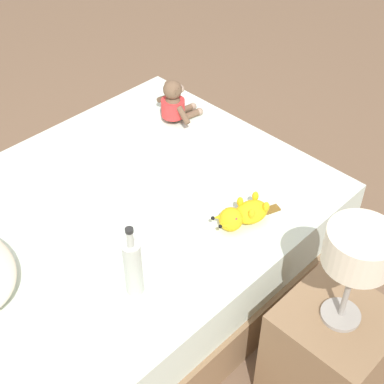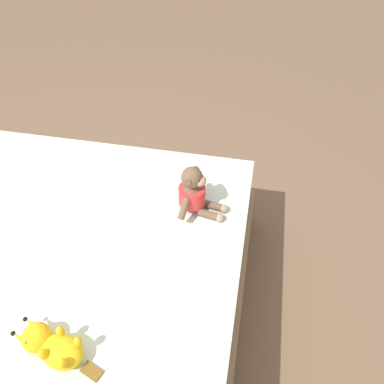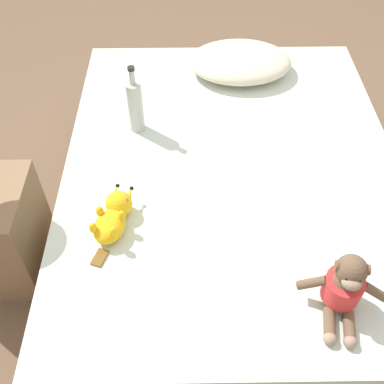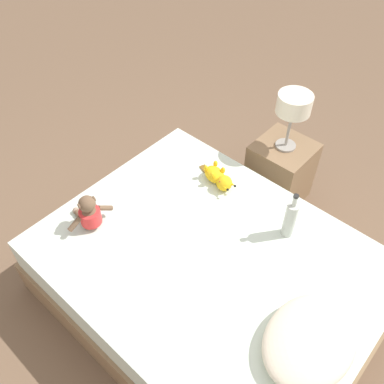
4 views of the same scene
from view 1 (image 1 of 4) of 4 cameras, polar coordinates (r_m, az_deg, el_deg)
name	(u,v)px [view 1 (image 1 of 4)]	position (r m, az deg, el deg)	size (l,w,h in m)	color
ground_plane	(123,278)	(2.75, -7.15, -8.78)	(16.00, 16.00, 0.00)	brown
bed	(119,245)	(2.58, -7.58, -5.46)	(1.44, 1.85, 0.47)	#846647
plush_monkey	(175,104)	(2.87, -1.80, 9.02)	(0.29, 0.24, 0.24)	brown
plush_yellow_creature	(243,215)	(2.30, 5.25, -2.33)	(0.16, 0.33, 0.10)	yellow
glass_bottle	(133,267)	(2.00, -6.09, -7.69)	(0.07, 0.07, 0.32)	#B7BCB2
nightstand	(328,356)	(2.25, 13.88, -16.04)	(0.38, 0.38, 0.50)	#846647
bedside_lamp	(359,252)	(1.80, 16.81, -5.93)	(0.22, 0.22, 0.41)	gray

